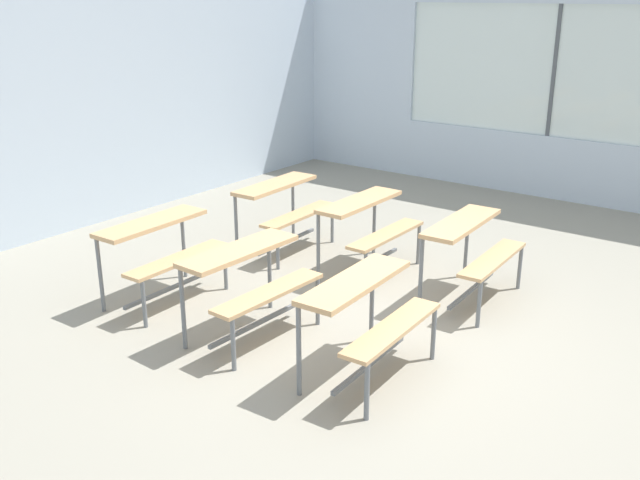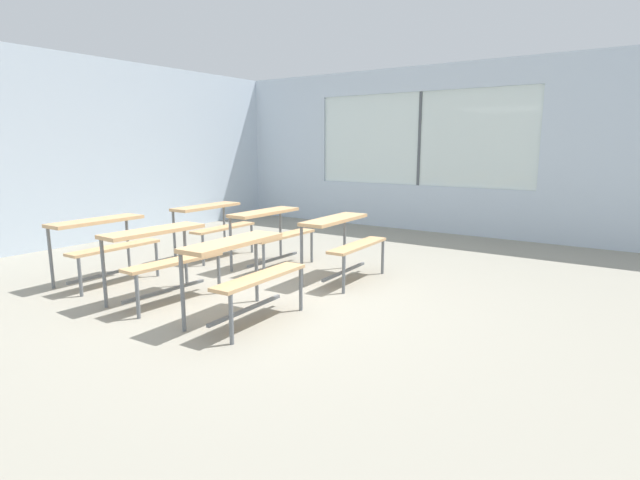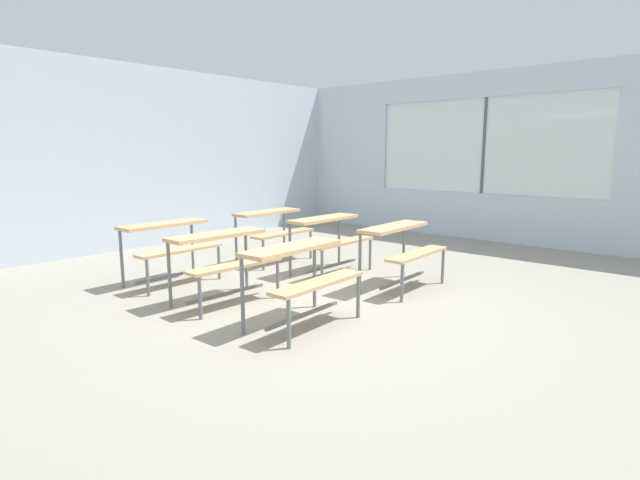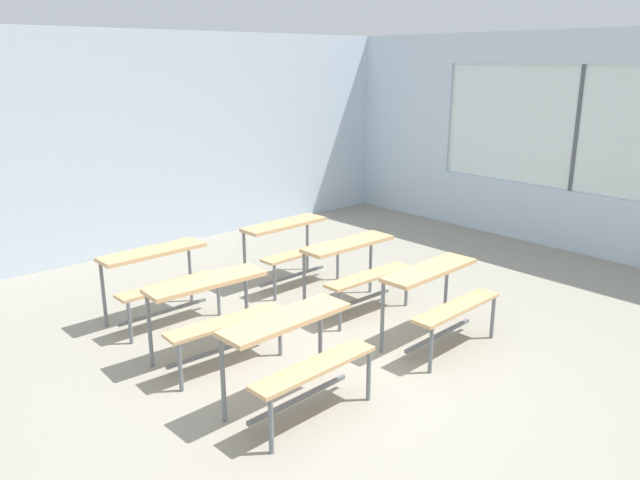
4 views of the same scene
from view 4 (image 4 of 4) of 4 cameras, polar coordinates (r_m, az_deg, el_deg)
name	(u,v)px [view 4 (image 4 of 4)]	position (r m, az deg, el deg)	size (l,w,h in m)	color
ground	(331,378)	(5.46, 0.98, -12.58)	(10.00, 9.00, 0.05)	gray
wall_back	(101,147)	(8.71, -19.61, 8.08)	(10.00, 0.12, 3.00)	silver
wall_right	(622,153)	(8.98, 26.12, 7.24)	(0.12, 9.00, 3.00)	silver
desk_bench_r0c0	(296,343)	(4.72, -2.27, -9.45)	(1.12, 0.64, 0.74)	tan
desk_bench_r0c1	(438,289)	(5.86, 10.88, -4.43)	(1.12, 0.64, 0.74)	tan
desk_bench_r1c0	(213,302)	(5.54, -9.83, -5.63)	(1.12, 0.63, 0.74)	tan
desk_bench_r1c1	(355,260)	(6.57, 3.26, -1.86)	(1.10, 0.59, 0.74)	tan
desk_bench_r2c0	(159,269)	(6.50, -14.64, -2.58)	(1.11, 0.61, 0.74)	tan
desk_bench_r2c1	(290,239)	(7.35, -2.75, 0.13)	(1.12, 0.63, 0.74)	tan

